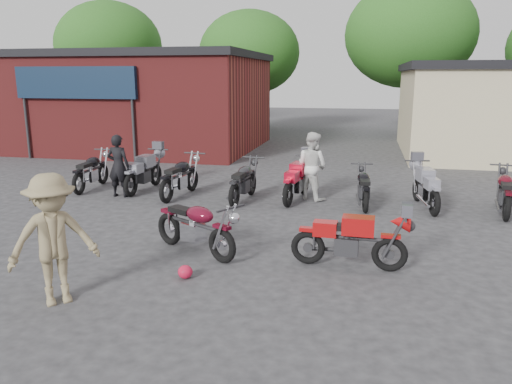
% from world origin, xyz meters
% --- Properties ---
extents(ground, '(90.00, 90.00, 0.00)m').
position_xyz_m(ground, '(0.00, 0.00, 0.00)').
color(ground, '#2C2C2E').
extents(brick_building, '(12.00, 8.00, 4.00)m').
position_xyz_m(brick_building, '(-9.00, 14.00, 2.00)').
color(brick_building, maroon).
rests_on(brick_building, ground).
extents(tree_0, '(6.56, 6.56, 8.20)m').
position_xyz_m(tree_0, '(-14.00, 22.00, 4.10)').
color(tree_0, '#1F5015').
rests_on(tree_0, ground).
extents(tree_1, '(5.92, 5.92, 7.40)m').
position_xyz_m(tree_1, '(-5.00, 22.00, 3.70)').
color(tree_1, '#1F5015').
rests_on(tree_1, ground).
extents(tree_2, '(7.04, 7.04, 8.80)m').
position_xyz_m(tree_2, '(4.00, 22.00, 4.40)').
color(tree_2, '#1F5015').
rests_on(tree_2, ground).
extents(vintage_motorcycle, '(2.11, 1.59, 1.18)m').
position_xyz_m(vintage_motorcycle, '(-1.07, 0.78, 0.59)').
color(vintage_motorcycle, '#590B1D').
rests_on(vintage_motorcycle, ground).
extents(sportbike, '(1.94, 0.71, 1.11)m').
position_xyz_m(sportbike, '(1.76, 0.68, 0.56)').
color(sportbike, '#B90F11').
rests_on(sportbike, ground).
extents(helmet, '(0.25, 0.25, 0.22)m').
position_xyz_m(helmet, '(-0.86, -0.37, 0.11)').
color(helmet, red).
rests_on(helmet, ground).
extents(person_dark, '(0.63, 0.41, 1.71)m').
position_xyz_m(person_dark, '(-4.62, 4.65, 0.86)').
color(person_dark, black).
rests_on(person_dark, ground).
extents(person_light, '(1.11, 1.05, 1.81)m').
position_xyz_m(person_light, '(0.56, 5.50, 0.91)').
color(person_light, silver).
rests_on(person_light, ground).
extents(person_tan, '(1.40, 1.37, 1.93)m').
position_xyz_m(person_tan, '(-2.37, -1.61, 0.96)').
color(person_tan, '#887A54').
rests_on(person_tan, ground).
extents(row_bike_0, '(0.78, 2.06, 1.17)m').
position_xyz_m(row_bike_0, '(-5.87, 5.36, 0.59)').
color(row_bike_0, black).
rests_on(row_bike_0, ground).
extents(row_bike_1, '(0.79, 2.12, 1.21)m').
position_xyz_m(row_bike_1, '(-4.27, 5.50, 0.61)').
color(row_bike_1, gray).
rests_on(row_bike_1, ground).
extents(row_bike_2, '(0.92, 2.15, 1.21)m').
position_xyz_m(row_bike_2, '(-2.99, 5.04, 0.60)').
color(row_bike_2, black).
rests_on(row_bike_2, ground).
extents(row_bike_3, '(0.81, 2.05, 1.17)m').
position_xyz_m(row_bike_3, '(-1.18, 4.92, 0.58)').
color(row_bike_3, '#232325').
rests_on(row_bike_3, ground).
extents(row_bike_4, '(0.99, 2.15, 1.20)m').
position_xyz_m(row_bike_4, '(0.19, 5.29, 0.60)').
color(row_bike_4, red).
rests_on(row_bike_4, ground).
extents(row_bike_5, '(0.77, 1.89, 1.07)m').
position_xyz_m(row_bike_5, '(1.93, 5.07, 0.53)').
color(row_bike_5, black).
rests_on(row_bike_5, ground).
extents(row_bike_6, '(1.02, 2.13, 1.19)m').
position_xyz_m(row_bike_6, '(3.44, 5.19, 0.59)').
color(row_bike_6, gray).
rests_on(row_bike_6, ground).
extents(row_bike_7, '(0.95, 2.08, 1.16)m').
position_xyz_m(row_bike_7, '(5.25, 5.08, 0.58)').
color(row_bike_7, '#530A15').
rests_on(row_bike_7, ground).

